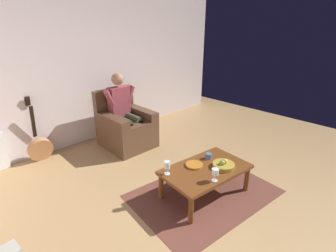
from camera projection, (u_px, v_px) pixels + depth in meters
name	position (u px, v px, depth m)	size (l,w,h in m)	color
ground_plane	(241.00, 221.00, 2.87)	(7.56, 7.56, 0.00)	#A98353
wall_back	(88.00, 67.00, 4.48)	(6.40, 0.06, 2.66)	silver
rug	(204.00, 194.00, 3.32)	(1.78, 1.25, 0.01)	brown
armchair	(126.00, 127.00, 4.54)	(0.78, 0.86, 0.98)	brown
person_seated	(123.00, 108.00, 4.43)	(0.62, 0.60, 1.28)	#913C45
coffee_table	(206.00, 172.00, 3.19)	(1.15, 0.77, 0.38)	brown
guitar	(40.00, 147.00, 4.06)	(0.38, 0.26, 1.03)	#B17649
wine_glass_near	(167.00, 166.00, 3.01)	(0.07, 0.07, 0.17)	silver
wine_glass_far	(215.00, 173.00, 2.88)	(0.08, 0.08, 0.15)	silver
fruit_bowl	(224.00, 165.00, 3.18)	(0.27, 0.27, 0.11)	olive
decorative_dish	(194.00, 165.00, 3.22)	(0.22, 0.22, 0.02)	#B46A21
candle_jar	(208.00, 156.00, 3.39)	(0.08, 0.08, 0.07)	slate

